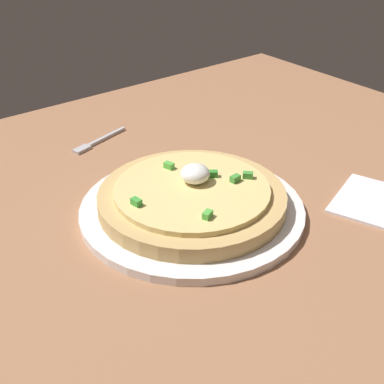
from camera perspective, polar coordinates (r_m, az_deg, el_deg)
The scene contains 5 objects.
dining_table at distance 69.19cm, azimuth -7.80°, elevation -2.57°, with size 124.84×74.99×2.09cm, color #976646.
plate at distance 66.96cm, azimuth 0.00°, elevation -1.87°, with size 28.05×28.05×1.09cm, color white.
pizza at distance 66.00cm, azimuth 0.01°, elevation -0.50°, with size 23.35×23.35×4.97cm.
fork at distance 85.93cm, azimuth -10.21°, elevation 5.26°, with size 10.87×4.01×0.50cm.
napkin at distance 72.92cm, azimuth 19.54°, elevation -1.19°, with size 11.13×11.13×0.40cm, color white.
Camera 1 is at (-27.90, -50.67, 39.02)cm, focal length 49.93 mm.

